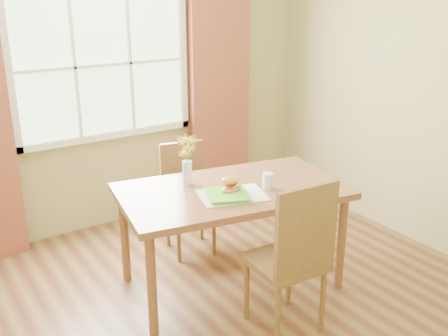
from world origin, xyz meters
TOP-DOWN VIEW (x-y plane):
  - room at (0.00, 0.00)m, footprint 4.24×3.84m
  - window at (0.00, 1.87)m, footprint 1.62×0.06m
  - curtain_right at (1.15, 1.78)m, footprint 0.65×0.08m
  - dining_table at (0.34, 0.37)m, footprint 1.73×1.16m
  - chair_near at (0.33, -0.34)m, footprint 0.46×0.46m
  - chair_far at (0.35, 1.07)m, footprint 0.45×0.45m
  - placemat at (0.26, 0.25)m, footprint 0.52×0.44m
  - plate at (0.22, 0.25)m, footprint 0.36×0.36m
  - croissant_sandwich at (0.27, 0.28)m, footprint 0.16×0.11m
  - water_glass at (0.55, 0.22)m, footprint 0.08×0.08m
  - flower_vase at (0.11, 0.61)m, footprint 0.15×0.15m

SIDE VIEW (x-z plane):
  - chair_far at x=0.35m, z-range 0.04..0.96m
  - chair_near at x=0.33m, z-range 0.05..1.11m
  - dining_table at x=0.34m, z-range 0.31..1.09m
  - placemat at x=0.26m, z-range 0.78..0.79m
  - plate at x=0.22m, z-range 0.79..0.80m
  - water_glass at x=0.55m, z-range 0.78..0.89m
  - croissant_sandwich at x=0.27m, z-range 0.80..0.91m
  - flower_vase at x=0.11m, z-range 0.82..1.18m
  - curtain_right at x=1.15m, z-range 0.00..2.20m
  - room at x=0.00m, z-range -0.02..2.72m
  - window at x=0.00m, z-range 0.84..2.16m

